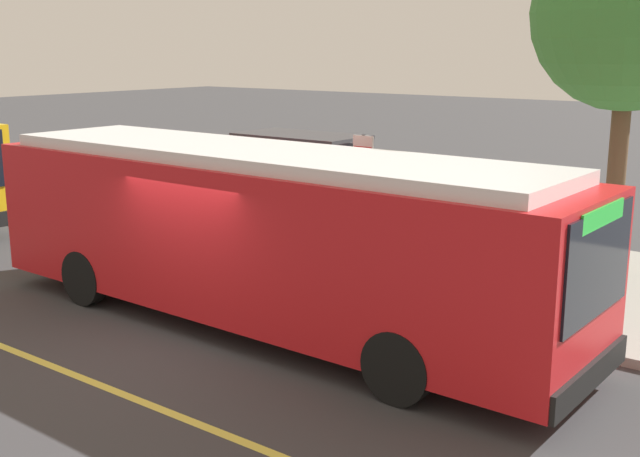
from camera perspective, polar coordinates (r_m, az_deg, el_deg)
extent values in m
plane|color=#38383A|center=(13.08, -8.80, -7.53)|extent=(120.00, 120.00, 0.00)
cube|color=gray|center=(17.54, 5.38, -1.88)|extent=(44.00, 6.40, 0.15)
cube|color=#E0D64C|center=(11.78, -16.62, -10.27)|extent=(36.00, 0.14, 0.01)
cube|color=red|center=(12.95, -4.14, -0.44)|extent=(10.90, 2.69, 2.40)
cube|color=silver|center=(12.71, -4.24, 5.27)|extent=(10.03, 2.43, 0.20)
cube|color=black|center=(10.14, 19.38, -2.40)|extent=(0.07, 2.17, 1.34)
cube|color=black|center=(13.85, -0.59, 1.69)|extent=(9.56, 0.17, 1.06)
cube|color=white|center=(14.15, -0.57, -3.35)|extent=(10.32, 0.17, 0.28)
cube|color=#26D83F|center=(10.00, 19.65, 0.85)|extent=(0.05, 1.40, 0.24)
cube|color=black|center=(10.59, 18.86, -10.02)|extent=(0.11, 2.50, 0.36)
cylinder|color=black|center=(12.34, 11.43, -6.43)|extent=(1.00, 0.29, 1.00)
cylinder|color=black|center=(10.45, 5.63, -9.85)|extent=(1.00, 0.29, 1.00)
cylinder|color=black|center=(16.24, -9.91, -1.67)|extent=(1.00, 0.29, 1.00)
cylinder|color=black|center=(14.85, -16.52, -3.40)|extent=(1.00, 0.29, 1.00)
cylinder|color=#333338|center=(17.87, 3.21, 2.61)|extent=(0.10, 0.10, 2.40)
cylinder|color=#333338|center=(16.82, 0.73, 1.99)|extent=(0.10, 0.10, 2.40)
cylinder|color=#333338|center=(19.42, -3.17, 3.44)|extent=(0.10, 0.10, 2.40)
cylinder|color=#333338|center=(18.46, -5.78, 2.90)|extent=(0.10, 0.10, 2.40)
cube|color=#333338|center=(17.93, -1.38, 6.67)|extent=(2.90, 1.60, 0.08)
cube|color=#4C606B|center=(18.61, -0.11, 3.05)|extent=(2.47, 0.04, 2.16)
cube|color=navy|center=(18.94, -4.44, 3.03)|extent=(0.06, 1.11, 1.82)
cube|color=brown|center=(18.30, -1.30, 0.48)|extent=(1.60, 0.44, 0.06)
cube|color=brown|center=(18.42, -0.84, 1.46)|extent=(1.60, 0.05, 0.44)
cube|color=#333338|center=(18.79, -3.01, 0.09)|extent=(0.08, 0.40, 0.45)
cube|color=#333338|center=(17.92, 0.51, -0.52)|extent=(0.08, 0.40, 0.45)
cylinder|color=#333338|center=(15.05, 3.10, 1.45)|extent=(0.07, 0.07, 2.80)
cube|color=white|center=(14.86, 3.11, 5.60)|extent=(0.44, 0.03, 0.56)
cube|color=red|center=(14.84, 3.08, 5.60)|extent=(0.40, 0.01, 0.16)
cylinder|color=#282D47|center=(18.02, -5.71, 0.14)|extent=(0.14, 0.14, 0.85)
cylinder|color=#282D47|center=(17.89, -6.10, 0.04)|extent=(0.14, 0.14, 0.85)
cube|color=red|center=(17.80, -5.96, 2.40)|extent=(0.24, 0.40, 0.62)
sphere|color=tan|center=(17.73, -5.99, 3.73)|extent=(0.22, 0.22, 0.22)
cylinder|color=brown|center=(16.65, 20.46, 3.21)|extent=(0.36, 0.36, 3.63)
sphere|color=#387A33|center=(16.47, 21.35, 14.23)|extent=(3.69, 3.69, 3.69)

